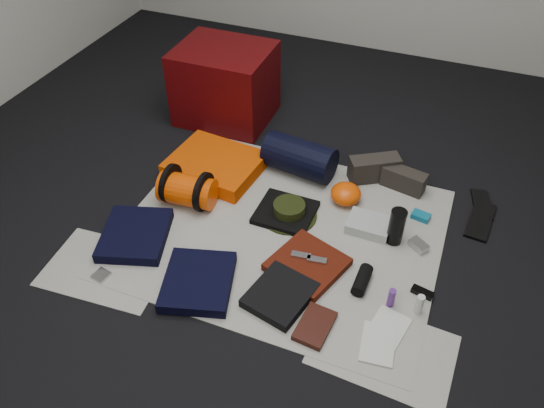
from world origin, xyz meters
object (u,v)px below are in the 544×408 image
at_px(paperback_book, 315,326).
at_px(red_cabinet, 225,84).
at_px(compact_camera, 419,245).
at_px(sleeping_pad, 215,165).
at_px(water_bottle, 396,227).
at_px(stuff_sack, 187,190).
at_px(navy_duffel, 299,157).

bearing_deg(paperback_book, red_cabinet, 133.10).
xyz_separation_m(red_cabinet, compact_camera, (1.41, -0.76, -0.22)).
relative_size(sleeping_pad, water_bottle, 2.48).
distance_m(red_cabinet, compact_camera, 1.62).
relative_size(water_bottle, compact_camera, 2.12).
bearing_deg(compact_camera, stuff_sack, -139.65).
bearing_deg(sleeping_pad, navy_duffel, 21.03).
relative_size(stuff_sack, paperback_book, 1.44).
relative_size(red_cabinet, navy_duffel, 1.43).
bearing_deg(red_cabinet, paperback_book, -52.88).
bearing_deg(sleeping_pad, compact_camera, -8.70).
distance_m(red_cabinet, sleeping_pad, 0.63).
bearing_deg(water_bottle, paperback_book, -107.91).
bearing_deg(compact_camera, paperback_book, -82.58).
height_order(red_cabinet, water_bottle, red_cabinet).
relative_size(navy_duffel, water_bottle, 2.01).
distance_m(water_bottle, compact_camera, 0.15).
bearing_deg(red_cabinet, stuff_sack, -78.98).
bearing_deg(navy_duffel, stuff_sack, -126.71).
xyz_separation_m(sleeping_pad, compact_camera, (1.22, -0.19, -0.03)).
xyz_separation_m(red_cabinet, paperback_book, (1.08, -1.40, -0.22)).
height_order(navy_duffel, paperback_book, navy_duffel).
bearing_deg(compact_camera, sleeping_pad, -153.76).
xyz_separation_m(navy_duffel, compact_camera, (0.76, -0.36, -0.09)).
xyz_separation_m(sleeping_pad, water_bottle, (1.09, -0.18, 0.06)).
relative_size(stuff_sack, compact_camera, 3.11).
xyz_separation_m(red_cabinet, navy_duffel, (0.65, -0.39, -0.13)).
bearing_deg(sleeping_pad, stuff_sack, -93.01).
bearing_deg(paperback_book, compact_camera, 67.98).
distance_m(water_bottle, paperback_book, 0.69).
height_order(sleeping_pad, navy_duffel, navy_duffel).
bearing_deg(paperback_book, sleeping_pad, 142.31).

